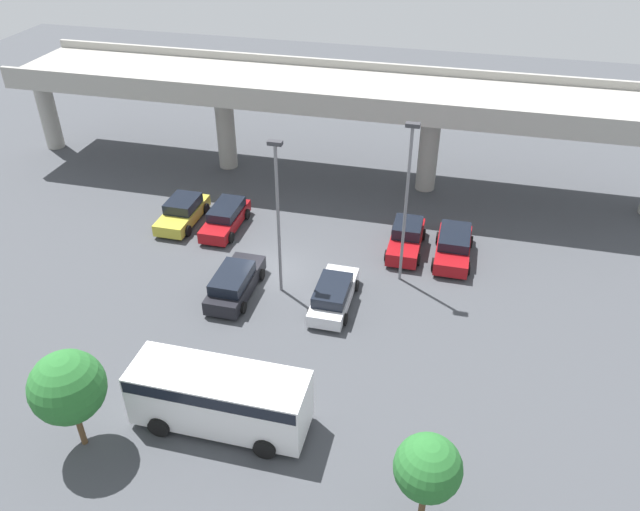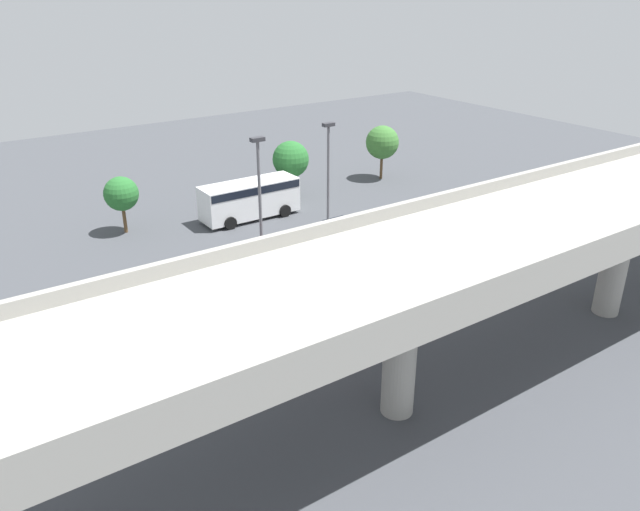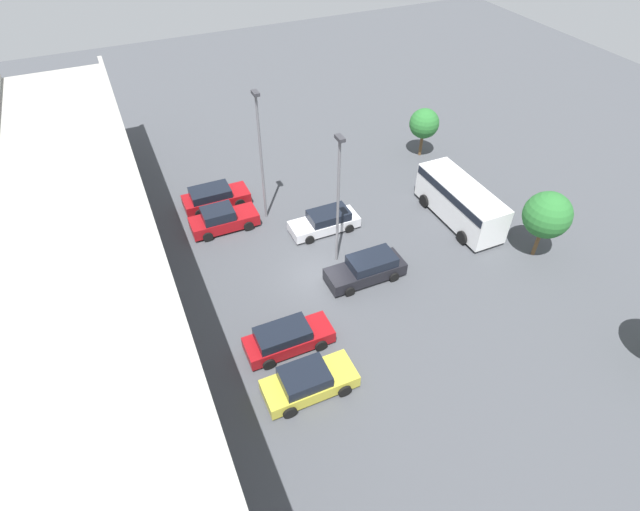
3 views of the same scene
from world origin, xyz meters
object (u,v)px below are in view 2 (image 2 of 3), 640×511
(parked_car_4, at_px, (296,313))
(tree_front_left, at_px, (382,142))
(shuttle_bus, at_px, (250,197))
(lamp_post_mid_lot, at_px, (260,212))
(parked_car_5, at_px, (246,327))
(parked_car_0, at_px, (483,249))
(lamp_post_near_aisle, at_px, (328,184))
(tree_front_centre, at_px, (291,159))
(parked_car_1, at_px, (450,259))
(tree_front_right, at_px, (121,194))
(parked_car_3, at_px, (281,258))
(parked_car_2, at_px, (348,237))

(parked_car_4, height_order, tree_front_left, tree_front_left)
(shuttle_bus, xyz_separation_m, lamp_post_mid_lot, (5.71, 11.94, 3.61))
(parked_car_5, distance_m, lamp_post_mid_lot, 5.97)
(parked_car_0, distance_m, lamp_post_near_aisle, 10.60)
(tree_front_centre, bearing_deg, tree_front_left, 179.46)
(parked_car_1, relative_size, lamp_post_near_aisle, 0.54)
(parked_car_0, height_order, parked_car_1, parked_car_0)
(parked_car_5, height_order, tree_front_right, tree_front_right)
(shuttle_bus, distance_m, tree_front_right, 8.88)
(parked_car_3, bearing_deg, tree_front_left, 123.00)
(parked_car_4, bearing_deg, parked_car_1, -88.48)
(parked_car_1, distance_m, parked_car_5, 13.90)
(parked_car_4, bearing_deg, parked_car_0, -88.90)
(parked_car_3, bearing_deg, parked_car_1, 54.11)
(parked_car_3, distance_m, tree_front_left, 20.37)
(parked_car_0, bearing_deg, parked_car_3, 61.71)
(parked_car_1, distance_m, lamp_post_mid_lot, 12.43)
(tree_front_centre, distance_m, tree_front_right, 13.49)
(tree_front_left, bearing_deg, parked_car_4, 40.93)
(parked_car_1, xyz_separation_m, shuttle_bus, (5.53, -14.72, 0.90))
(parked_car_1, xyz_separation_m, parked_car_2, (2.95, -6.28, 0.02))
(lamp_post_mid_lot, xyz_separation_m, tree_front_centre, (-10.72, -14.26, -2.12))
(parked_car_0, distance_m, parked_car_4, 14.04)
(parked_car_3, bearing_deg, parked_car_5, -43.19)
(parked_car_2, xyz_separation_m, tree_front_left, (-11.69, -10.67, 2.46))
(parked_car_3, distance_m, tree_front_right, 12.76)
(parked_car_0, relative_size, parked_car_3, 0.98)
(parked_car_2, xyz_separation_m, parked_car_3, (5.26, 0.34, -0.06))
(lamp_post_mid_lot, relative_size, tree_front_centre, 1.99)
(parked_car_2, xyz_separation_m, tree_front_right, (11.04, -10.85, 2.04))
(tree_front_centre, bearing_deg, tree_front_right, -0.38)
(tree_front_centre, bearing_deg, lamp_post_near_aisle, 68.20)
(tree_front_left, distance_m, tree_front_centre, 9.25)
(parked_car_5, bearing_deg, tree_front_centre, -37.97)
(parked_car_3, bearing_deg, tree_front_right, -152.66)
(tree_front_left, relative_size, tree_front_centre, 1.02)
(parked_car_3, bearing_deg, shuttle_bus, 162.99)
(lamp_post_mid_lot, height_order, tree_front_left, lamp_post_mid_lot)
(parked_car_1, relative_size, tree_front_centre, 1.02)
(parked_car_4, bearing_deg, tree_front_right, 9.26)
(tree_front_centre, bearing_deg, parked_car_3, 55.24)
(tree_front_right, bearing_deg, parked_car_1, 129.26)
(parked_car_0, distance_m, lamp_post_mid_lot, 15.09)
(parked_car_3, bearing_deg, lamp_post_mid_lot, -43.72)
(parked_car_2, bearing_deg, lamp_post_near_aisle, -67.12)
(tree_front_left, bearing_deg, lamp_post_mid_lot, 35.35)
(parked_car_4, bearing_deg, tree_front_left, -49.07)
(tree_front_centre, bearing_deg, parked_car_1, 91.74)
(parked_car_4, bearing_deg, tree_front_centre, -31.54)
(lamp_post_mid_lot, bearing_deg, tree_front_centre, -126.95)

